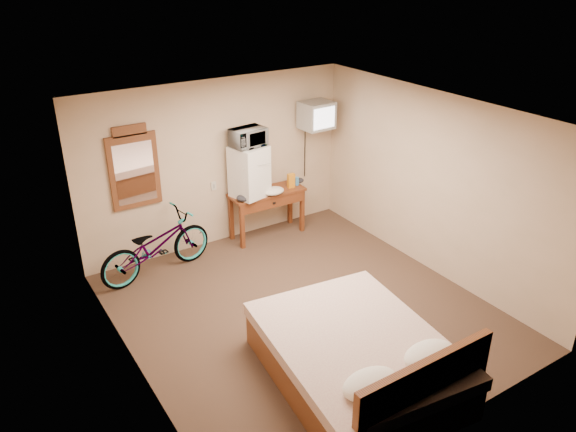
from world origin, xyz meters
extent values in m
plane|color=#402D20|center=(0.00, 0.00, 0.00)|extent=(4.60, 4.60, 0.00)
plane|color=silver|center=(0.00, 0.00, 2.50)|extent=(4.60, 4.60, 0.00)
cube|color=#CBAD8F|center=(0.00, 2.30, 1.25)|extent=(4.20, 0.04, 2.50)
cube|color=#CBAD8F|center=(0.00, -2.30, 1.25)|extent=(4.20, 0.04, 2.50)
cube|color=#CBAD8F|center=(-2.10, 0.00, 1.25)|extent=(0.04, 4.60, 2.50)
cube|color=#CBAD8F|center=(2.10, 0.00, 1.25)|extent=(0.04, 4.60, 2.50)
cube|color=beige|center=(-0.08, 2.29, 0.92)|extent=(0.08, 0.01, 0.13)
cube|color=brown|center=(0.69, 2.04, 0.73)|extent=(1.19, 0.48, 0.04)
cube|color=brown|center=(0.15, 1.86, 0.35)|extent=(0.06, 0.06, 0.71)
cube|color=brown|center=(1.23, 1.86, 0.35)|extent=(0.06, 0.06, 0.71)
cube|color=brown|center=(0.15, 2.22, 0.35)|extent=(0.06, 0.06, 0.71)
cube|color=brown|center=(1.23, 2.22, 0.35)|extent=(0.06, 0.06, 0.71)
cube|color=brown|center=(0.69, 1.84, 0.63)|extent=(1.06, 0.07, 0.16)
cube|color=black|center=(0.69, 1.82, 0.63)|extent=(0.05, 0.02, 0.03)
cube|color=white|center=(0.39, 2.03, 1.14)|extent=(0.58, 0.56, 0.77)
cube|color=#969691|center=(0.39, 1.80, 1.29)|extent=(0.47, 0.01, 0.00)
cylinder|color=#969691|center=(0.22, 1.80, 1.09)|extent=(0.02, 0.02, 0.28)
imported|color=white|center=(0.39, 2.03, 1.66)|extent=(0.53, 0.39, 0.27)
cube|color=orange|center=(1.09, 1.96, 0.86)|extent=(0.12, 0.07, 0.22)
cylinder|color=#3880C1|center=(1.22, 2.00, 0.81)|extent=(0.07, 0.07, 0.13)
ellipsoid|color=beige|center=(0.71, 1.88, 0.80)|extent=(0.35, 0.27, 0.11)
ellipsoid|color=black|center=(0.24, 1.90, 0.80)|extent=(0.27, 0.21, 0.10)
ellipsoid|color=black|center=(1.29, 2.06, 0.79)|extent=(0.17, 0.14, 0.08)
cube|color=black|center=(1.59, 2.28, 1.72)|extent=(0.14, 0.02, 0.14)
cylinder|color=black|center=(1.59, 2.24, 1.72)|extent=(0.05, 0.30, 0.05)
cube|color=#969691|center=(1.59, 2.02, 1.82)|extent=(0.50, 0.42, 0.42)
cube|color=white|center=(1.59, 1.82, 1.82)|extent=(0.40, 0.03, 0.32)
cube|color=black|center=(1.59, 2.22, 1.82)|extent=(0.30, 0.03, 0.26)
cube|color=brown|center=(-1.24, 2.27, 1.39)|extent=(0.69, 0.04, 1.04)
cube|color=brown|center=(-1.24, 2.27, 1.97)|extent=(0.46, 0.04, 0.15)
cube|color=white|center=(-1.24, 2.25, 1.37)|extent=(0.54, 0.01, 0.85)
imported|color=black|center=(-1.20, 1.84, 0.44)|extent=(1.74, 0.85, 0.87)
cube|color=brown|center=(-0.24, -1.30, 0.20)|extent=(1.83, 2.29, 0.40)
cube|color=beige|center=(-0.24, -1.30, 0.45)|extent=(1.87, 2.33, 0.14)
cube|color=brown|center=(-0.24, -2.26, 0.55)|extent=(1.58, 0.08, 0.70)
ellipsoid|color=white|center=(-0.61, -1.95, 0.58)|extent=(0.57, 0.35, 0.20)
ellipsoid|color=white|center=(0.13, -1.95, 0.58)|extent=(0.57, 0.35, 0.20)
camera|label=1|loc=(-3.33, -4.83, 4.09)|focal=35.00mm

